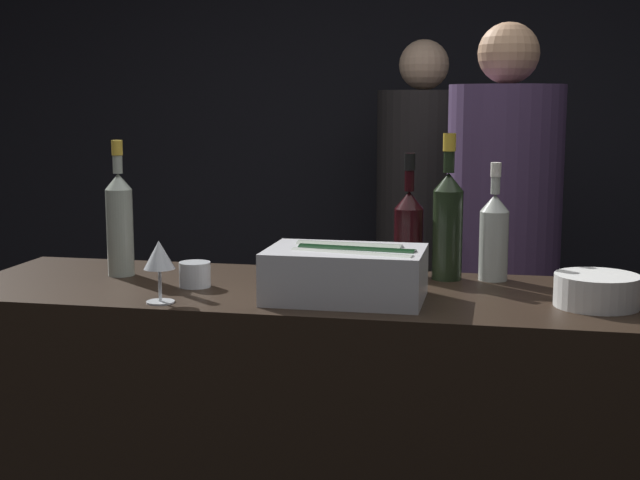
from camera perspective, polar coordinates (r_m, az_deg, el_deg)
The scene contains 11 objects.
wall_back_chalkboard at distance 4.41m, azimuth 5.89°, elevation 7.09°, with size 6.40×0.06×2.80m.
ice_bin_with_bottles at distance 2.10m, azimuth 1.77°, elevation -1.97°, with size 0.37×0.25×0.13m.
bowl_white at distance 2.14m, azimuth 17.30°, elevation -3.04°, with size 0.19×0.19×0.07m.
wine_glass at distance 2.10m, azimuth -10.25°, elevation -1.10°, with size 0.07×0.07×0.15m.
candle_votive at distance 2.28m, azimuth -8.01°, elevation -2.19°, with size 0.08×0.08×0.06m.
rose_wine_bottle at distance 2.44m, azimuth -12.70°, elevation 1.23°, with size 0.07×0.07×0.36m.
red_wine_bottle_black_foil at distance 2.38m, azimuth 5.70°, elevation 0.67°, with size 0.08×0.08×0.33m.
white_wine_bottle at distance 2.37m, azimuth 11.07°, elevation 0.38°, with size 0.08×0.08×0.31m.
champagne_bottle at distance 2.35m, azimuth 8.18°, elevation 1.22°, with size 0.08×0.08×0.38m.
person_in_hoodie at distance 3.21m, azimuth 11.58°, elevation -0.90°, with size 0.40×0.40×1.80m.
person_blond_tee at distance 3.85m, azimuth 6.49°, elevation 0.79°, with size 0.39×0.39×1.79m.
Camera 1 is at (0.45, -1.85, 1.54)m, focal length 50.00 mm.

